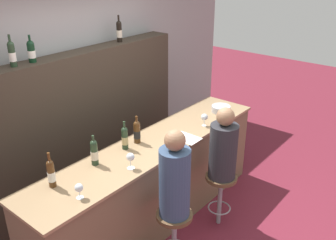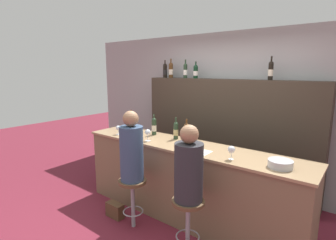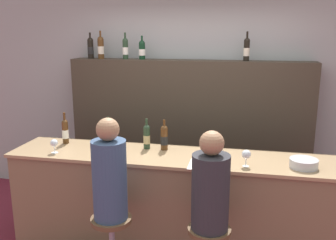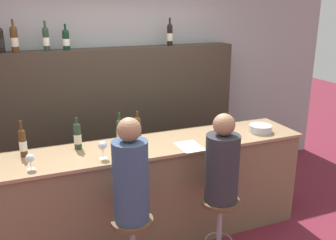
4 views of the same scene
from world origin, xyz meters
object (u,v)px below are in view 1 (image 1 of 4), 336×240
at_px(wine_bottle_counter_1, 94,152).
at_px(wine_glass_1, 130,157).
at_px(wine_bottle_counter_2, 125,138).
at_px(guest_seated_right, 223,148).
at_px(wine_bottle_backbar_2, 12,54).
at_px(wine_bottle_backbar_3, 31,51).
at_px(wine_bottle_counter_3, 137,132).
at_px(wine_glass_2, 204,117).
at_px(wine_bottle_counter_0, 51,173).
at_px(wine_bottle_backbar_4, 119,31).
at_px(guest_seated_left, 175,179).
at_px(wine_glass_0, 79,188).
at_px(bar_stool_right, 221,187).
at_px(metal_bowl, 221,109).
at_px(bar_stool_left, 174,225).

bearing_deg(wine_bottle_counter_1, wine_glass_1, -62.77).
relative_size(wine_bottle_counter_2, guest_seated_right, 0.38).
relative_size(wine_bottle_backbar_2, wine_bottle_backbar_3, 1.13).
distance_m(wine_bottle_counter_3, wine_glass_2, 0.86).
height_order(wine_bottle_counter_0, wine_bottle_backbar_4, wine_bottle_backbar_4).
bearing_deg(wine_bottle_counter_1, wine_bottle_counter_3, 0.00).
xyz_separation_m(wine_bottle_counter_2, guest_seated_left, (-0.12, -0.75, -0.13)).
relative_size(wine_glass_0, bar_stool_right, 0.21).
xyz_separation_m(wine_bottle_counter_0, wine_bottle_backbar_3, (0.57, 0.99, 0.80)).
bearing_deg(wine_bottle_counter_1, metal_bowl, -7.34).
distance_m(wine_bottle_backbar_3, guest_seated_left, 1.98).
distance_m(wine_glass_1, bar_stool_left, 0.79).
bearing_deg(wine_bottle_counter_2, guest_seated_left, -99.13).
bearing_deg(guest_seated_right, wine_bottle_counter_1, 146.29).
xyz_separation_m(wine_bottle_backbar_4, metal_bowl, (0.53, -1.24, -0.91)).
relative_size(wine_bottle_counter_1, bar_stool_right, 0.48).
xyz_separation_m(wine_bottle_counter_1, wine_glass_2, (1.39, -0.32, -0.02)).
xyz_separation_m(wine_bottle_counter_2, guest_seated_right, (0.71, -0.75, -0.16)).
bearing_deg(wine_glass_2, wine_glass_1, 180.00).
xyz_separation_m(wine_bottle_counter_0, wine_glass_2, (1.87, -0.32, -0.03)).
distance_m(wine_bottle_counter_1, guest_seated_right, 1.36).
height_order(metal_bowl, bar_stool_right, metal_bowl).
xyz_separation_m(wine_glass_2, guest_seated_right, (-0.27, -0.43, -0.14)).
xyz_separation_m(wine_bottle_backbar_2, bar_stool_left, (0.41, -1.74, -1.48)).
xyz_separation_m(wine_bottle_counter_3, guest_seated_right, (0.54, -0.75, -0.16)).
relative_size(wine_bottle_counter_3, wine_glass_2, 2.02).
distance_m(wine_bottle_counter_0, wine_bottle_backbar_4, 2.23).
bearing_deg(wine_bottle_backbar_4, wine_bottle_counter_0, -151.40).
distance_m(wine_bottle_backbar_2, metal_bowl, 2.52).
bearing_deg(wine_bottle_backbar_4, guest_seated_left, -121.28).
bearing_deg(wine_bottle_backbar_3, wine_bottle_counter_3, -63.59).
distance_m(wine_bottle_backbar_3, wine_glass_1, 1.54).
bearing_deg(wine_glass_1, bar_stool_right, -24.20).
xyz_separation_m(wine_bottle_counter_2, wine_bottle_counter_3, (0.18, 0.00, 0.00)).
bearing_deg(guest_seated_right, bar_stool_left, 180.00).
xyz_separation_m(wine_glass_1, wine_glass_2, (1.22, 0.00, -0.01)).
bearing_deg(bar_stool_right, bar_stool_left, 180.00).
bearing_deg(wine_glass_0, wine_bottle_counter_0, 97.41).
relative_size(wine_bottle_counter_0, wine_glass_1, 2.05).
xyz_separation_m(wine_bottle_backbar_3, wine_bottle_backbar_4, (1.25, 0.00, 0.02)).
relative_size(wine_bottle_counter_0, wine_glass_0, 2.44).
xyz_separation_m(wine_bottle_backbar_3, guest_seated_left, (0.19, -1.74, -0.93)).
xyz_separation_m(bar_stool_left, guest_seated_right, (0.84, -0.00, 0.50)).
bearing_deg(wine_bottle_backbar_2, bar_stool_left, -76.86).
relative_size(wine_bottle_backbar_2, guest_seated_left, 0.37).
height_order(wine_bottle_counter_2, wine_bottle_counter_3, wine_bottle_counter_2).
bearing_deg(wine_bottle_backbar_2, wine_bottle_counter_2, -62.07).
bearing_deg(wine_bottle_counter_0, guest_seated_left, -44.37).
height_order(wine_glass_1, bar_stool_right, wine_glass_1).
xyz_separation_m(wine_bottle_counter_1, guest_seated_right, (1.12, -0.75, -0.16)).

